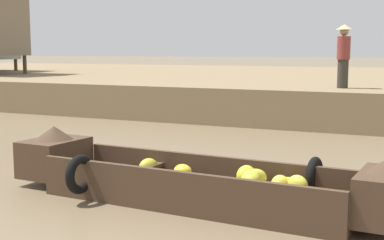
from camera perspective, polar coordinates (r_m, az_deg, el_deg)
name	(u,v)px	position (r m, az deg, el deg)	size (l,w,h in m)	color
ground_plane	(264,147)	(11.14, 7.66, -2.83)	(300.00, 300.00, 0.00)	#726047
riverbank_strip	(353,86)	(23.12, 16.84, 3.44)	(160.00, 20.00, 0.99)	#7F6B4C
banana_boat	(199,181)	(6.93, 0.70, -6.48)	(5.51, 1.67, 0.86)	#473323
vendor_person	(344,53)	(14.59, 15.86, 6.92)	(0.44, 0.44, 1.66)	#332D28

